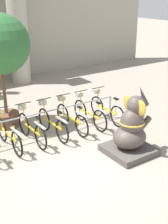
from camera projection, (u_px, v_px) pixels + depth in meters
The scene contains 11 objects.
ground_plane at pixel (71, 168), 7.53m from camera, with size 60.00×60.00×0.00m, color gray.
column_right at pixel (18, 24), 13.47m from camera, with size 1.06×1.06×5.16m.
bike_rack at pixel (40, 117), 8.88m from camera, with size 5.24×0.05×0.77m.
bicycle_2 at pixel (8, 134), 8.38m from camera, with size 0.48×1.76×1.03m.
bicycle_3 at pixel (31, 128), 8.71m from camera, with size 0.48×1.76×1.03m.
bicycle_4 at pixel (52, 123), 9.06m from camera, with size 0.48×1.76×1.03m.
bicycle_5 at pixel (71, 118), 9.41m from camera, with size 0.48×1.76×1.03m.
bicycle_6 at pixel (89, 113), 9.76m from camera, with size 0.48×1.76×1.03m.
bicycle_7 at pixel (106, 109), 10.09m from camera, with size 0.48×1.76×1.03m.
elephant_statue at pixel (131, 131), 8.04m from camera, with size 1.17×1.17×1.83m.
potted_tree at pixel (0, 48), 8.96m from camera, with size 1.76×1.76×3.44m.
Camera 1 is at (-3.38, -5.54, 4.06)m, focal length 50.00 mm.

